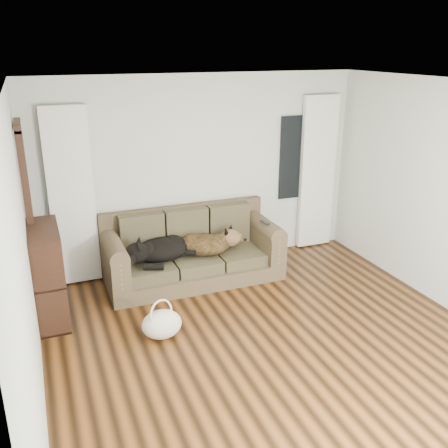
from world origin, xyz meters
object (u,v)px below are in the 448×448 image
object	(u,v)px
tote_bag	(162,324)
bookshelf	(48,278)
dog_shepherd	(207,243)
sofa	(193,247)
dog_black_lab	(159,251)

from	to	relation	value
tote_bag	bookshelf	world-z (taller)	bookshelf
dog_shepherd	tote_bag	bearing A→B (deg)	82.45
bookshelf	sofa	bearing A→B (deg)	18.16
sofa	dog_black_lab	bearing A→B (deg)	-175.89
dog_shepherd	dog_black_lab	bearing A→B (deg)	30.48
dog_black_lab	bookshelf	bearing A→B (deg)	-168.08
sofa	bookshelf	bearing A→B (deg)	-168.20
dog_shepherd	bookshelf	world-z (taller)	bookshelf
dog_black_lab	dog_shepherd	distance (m)	0.65
sofa	tote_bag	world-z (taller)	sofa
dog_shepherd	tote_bag	distance (m)	1.55
sofa	dog_black_lab	xyz separation A→B (m)	(-0.46, -0.03, 0.03)
dog_black_lab	tote_bag	xyz separation A→B (m)	(-0.29, -1.19, -0.32)
tote_bag	bookshelf	bearing A→B (deg)	141.17
sofa	dog_shepherd	size ratio (longest dim) A/B	3.44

